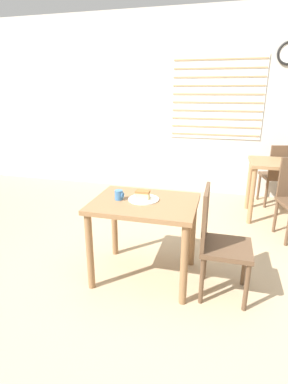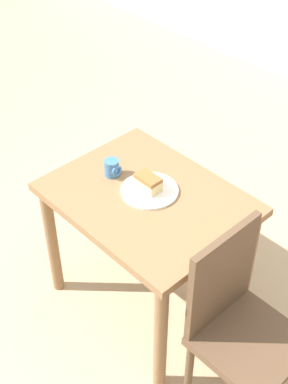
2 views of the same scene
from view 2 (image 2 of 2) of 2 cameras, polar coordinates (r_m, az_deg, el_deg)
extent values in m
plane|color=tan|center=(2.73, -3.90, -17.37)|extent=(14.00, 14.00, 0.00)
cube|color=olive|center=(2.43, 0.36, -0.75)|extent=(0.89, 0.69, 0.04)
cylinder|color=olive|center=(2.78, -9.77, -5.28)|extent=(0.06, 0.06, 0.69)
cylinder|color=olive|center=(2.37, 1.77, -15.30)|extent=(0.06, 0.06, 0.69)
cylinder|color=olive|center=(3.04, -0.75, 0.09)|extent=(0.06, 0.06, 0.69)
cylinder|color=olive|center=(2.67, 10.91, -7.88)|extent=(0.06, 0.06, 0.69)
cube|color=brown|center=(2.30, 11.27, -15.50)|extent=(0.40, 0.40, 0.04)
cylinder|color=brown|center=(2.46, 4.81, -18.54)|extent=(0.04, 0.04, 0.41)
cylinder|color=brown|center=(2.61, 9.99, -14.03)|extent=(0.04, 0.04, 0.41)
cube|color=brown|center=(2.16, 8.29, -8.93)|extent=(0.03, 0.38, 0.46)
cylinder|color=white|center=(2.44, 0.60, 0.17)|extent=(0.26, 0.26, 0.01)
cube|color=#E5CC89|center=(2.42, 0.43, 0.83)|extent=(0.12, 0.07, 0.05)
cube|color=#936033|center=(2.39, 0.43, 1.50)|extent=(0.12, 0.07, 0.02)
cylinder|color=teal|center=(2.51, -3.45, 2.59)|extent=(0.07, 0.07, 0.08)
torus|color=teal|center=(2.49, -2.93, 2.23)|extent=(0.01, 0.06, 0.06)
camera|label=1|loc=(1.43, -76.96, -26.59)|focal=28.00mm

